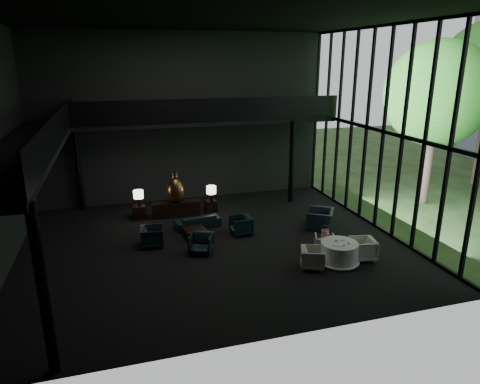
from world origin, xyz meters
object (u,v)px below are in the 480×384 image
object	(u,v)px
table_lamp_right	(211,191)
side_table_right	(211,206)
lounge_armchair_east	(241,224)
dining_chair_north	(325,243)
lounge_armchair_west	(152,235)
child	(325,233)
dining_chair_west	(313,257)
window_armchair	(320,215)
lounge_armchair_south	(201,242)
console	(176,209)
dining_table	(339,254)
dining_chair_east	(363,247)
coffee_table	(195,233)
sofa	(197,220)
bronze_urn	(176,190)
table_lamp_left	(138,195)
side_table_left	(140,212)

from	to	relation	value
table_lamp_right	side_table_right	bearing A→B (deg)	90.00
lounge_armchair_east	dining_chair_north	distance (m)	3.47
lounge_armchair_west	child	world-z (taller)	child
dining_chair_west	dining_chair_north	bearing A→B (deg)	-21.38
lounge_armchair_east	window_armchair	world-z (taller)	window_armchair
lounge_armchair_south	dining_chair_west	distance (m)	4.00
console	lounge_armchair_south	world-z (taller)	lounge_armchair_south
lounge_armchair_east	dining_table	xyz separation A→B (m)	(2.50, -3.41, -0.10)
side_table_right	dining_chair_east	bearing A→B (deg)	-57.38
console	lounge_armchair_south	bearing A→B (deg)	-85.82
dining_chair_east	window_armchair	bearing A→B (deg)	-166.91
lounge_armchair_west	dining_chair_east	distance (m)	7.66
coffee_table	lounge_armchair_west	bearing A→B (deg)	-168.86
sofa	child	distance (m)	5.40
lounge_armchair_east	lounge_armchair_west	bearing A→B (deg)	-88.26
dining_chair_east	lounge_armchair_west	bearing A→B (deg)	-103.24
bronze_urn	dining_chair_west	xyz separation A→B (m)	(3.66, -6.23, -0.85)
lounge_armchair_east	dining_chair_west	world-z (taller)	lounge_armchair_east
table_lamp_left	console	bearing A→B (deg)	-0.16
lounge_armchair_south	dining_chair_east	bearing A→B (deg)	2.90
bronze_urn	window_armchair	bearing A→B (deg)	-28.68
lounge_armchair_west	lounge_armchair_south	xyz separation A→B (m)	(1.63, -1.14, -0.03)
window_armchair	dining_table	bearing A→B (deg)	16.90
side_table_right	dining_chair_north	size ratio (longest dim) A/B	0.88
dining_chair_north	dining_table	bearing A→B (deg)	114.05
window_armchair	table_lamp_left	bearing A→B (deg)	-81.16
dining_chair_north	dining_chair_west	distance (m)	1.41
dining_chair_west	child	world-z (taller)	child
bronze_urn	dining_table	xyz separation A→B (m)	(4.68, -6.16, -0.92)
lounge_armchair_south	dining_table	distance (m)	4.86
sofa	dining_chair_east	size ratio (longest dim) A/B	1.93
dining_chair_west	table_lamp_right	bearing A→B (deg)	40.51
bronze_urn	child	distance (m)	6.99
bronze_urn	sofa	distance (m)	1.93
sofa	child	xyz separation A→B (m)	(3.97, -3.64, 0.40)
console	dining_chair_north	bearing A→B (deg)	-48.57
lounge_armchair_east	table_lamp_right	bearing A→B (deg)	-169.04
side_table_left	table_lamp_left	xyz separation A→B (m)	(0.00, -0.14, 0.82)
lounge_armchair_south	window_armchair	bearing A→B (deg)	35.26
table_lamp_right	child	bearing A→B (deg)	-59.87
dining_table	bronze_urn	bearing A→B (deg)	127.23
dining_chair_east	dining_chair_west	bearing A→B (deg)	-75.55
window_armchair	side_table_right	bearing A→B (deg)	-96.82
console	side_table_right	bearing A→B (deg)	4.03
dining_table	side_table_left	bearing A→B (deg)	134.68
lounge_armchair_west	dining_chair_north	distance (m)	6.39
bronze_urn	coffee_table	distance (m)	2.83
console	coffee_table	world-z (taller)	console
table_lamp_right	bronze_urn	bearing A→B (deg)	179.12
dining_chair_east	child	xyz separation A→B (m)	(-1.01, 0.91, 0.29)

